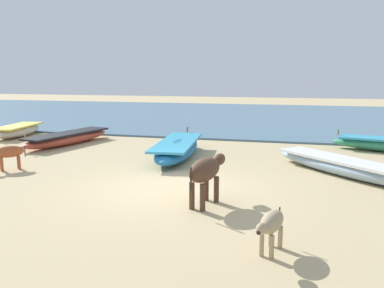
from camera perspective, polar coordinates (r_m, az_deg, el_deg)
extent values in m
plane|color=tan|center=(9.41, -3.10, -6.40)|extent=(80.00, 80.00, 0.00)
cube|color=slate|center=(25.98, 8.50, 4.07)|extent=(60.00, 20.00, 0.08)
ellipsoid|color=#1E669E|center=(12.75, -2.14, -0.77)|extent=(1.57, 4.43, 0.55)
cube|color=#3399BF|center=(12.71, -2.15, 0.27)|extent=(1.50, 3.91, 0.07)
cube|color=olive|center=(13.04, -1.87, 0.15)|extent=(0.97, 0.22, 0.04)
cylinder|color=olive|center=(14.63, -0.67, 2.11)|extent=(0.06, 0.06, 0.20)
ellipsoid|color=#B74733|center=(15.97, -17.58, 0.77)|extent=(1.83, 4.39, 0.46)
cube|color=black|center=(15.95, -17.61, 1.46)|extent=(1.71, 3.89, 0.07)
cube|color=olive|center=(15.73, -18.42, 1.05)|extent=(0.80, 0.29, 0.04)
cylinder|color=olive|center=(14.61, -23.06, 0.92)|extent=(0.06, 0.06, 0.20)
cylinder|color=olive|center=(15.45, 20.47, 1.61)|extent=(0.06, 0.06, 0.20)
ellipsoid|color=beige|center=(18.78, -23.98, 1.75)|extent=(1.42, 3.17, 0.50)
cube|color=#EAD84C|center=(18.75, -24.02, 2.39)|extent=(1.35, 2.81, 0.07)
cube|color=olive|center=(18.57, -24.37, 2.06)|extent=(0.88, 0.23, 0.04)
ellipsoid|color=#8CA5B7|center=(11.22, 21.75, -3.28)|extent=(4.13, 4.06, 0.44)
cube|color=white|center=(11.18, 21.81, -2.36)|extent=(3.69, 3.63, 0.07)
cube|color=olive|center=(10.98, 23.31, -3.02)|extent=(0.61, 0.63, 0.04)
ellipsoid|color=#4C3323|center=(7.98, 1.84, -3.76)|extent=(0.69, 1.18, 0.48)
ellipsoid|color=#4C3323|center=(8.61, 4.03, -2.22)|extent=(0.30, 0.40, 0.26)
sphere|color=#2D2119|center=(8.76, 4.46, -2.22)|extent=(0.12, 0.12, 0.10)
cylinder|color=#4C3323|center=(8.43, 2.07, -6.38)|extent=(0.11, 0.11, 0.55)
cylinder|color=#4C3323|center=(8.33, 3.56, -6.60)|extent=(0.11, 0.11, 0.55)
cylinder|color=#4C3323|center=(7.89, -0.02, -7.54)|extent=(0.11, 0.11, 0.55)
cylinder|color=#4C3323|center=(7.78, 1.55, -7.79)|extent=(0.11, 0.11, 0.55)
cylinder|color=#2D2119|center=(7.49, -0.16, -5.06)|extent=(0.04, 0.04, 0.45)
ellipsoid|color=#9E4C28|center=(12.19, -25.01, -1.01)|extent=(0.75, 0.77, 0.34)
cylinder|color=#9E4C28|center=(12.15, -25.89, -2.72)|extent=(0.08, 0.08, 0.38)
cylinder|color=#9E4C28|center=(12.31, -25.97, -2.57)|extent=(0.08, 0.08, 0.38)
cylinder|color=#9E4C28|center=(12.20, -23.81, -2.53)|extent=(0.08, 0.08, 0.38)
cylinder|color=#9E4C28|center=(12.36, -23.92, -2.38)|extent=(0.08, 0.08, 0.38)
cylinder|color=#2D2119|center=(12.25, -23.12, -1.00)|extent=(0.03, 0.03, 0.31)
ellipsoid|color=tan|center=(6.11, 11.53, -10.98)|extent=(0.46, 0.76, 0.31)
ellipsoid|color=tan|center=(5.67, 10.01, -12.04)|extent=(0.20, 0.26, 0.17)
sphere|color=#2D2119|center=(5.59, 9.64, -12.58)|extent=(0.08, 0.08, 0.06)
cylinder|color=tan|center=(6.02, 11.51, -14.47)|extent=(0.07, 0.07, 0.35)
cylinder|color=tan|center=(6.06, 10.08, -14.23)|extent=(0.07, 0.07, 0.35)
cylinder|color=tan|center=(6.38, 12.71, -13.07)|extent=(0.07, 0.07, 0.35)
cylinder|color=tan|center=(6.42, 11.37, -12.86)|extent=(0.07, 0.07, 0.35)
cylinder|color=#2D2119|center=(6.45, 12.59, -10.17)|extent=(0.02, 0.02, 0.29)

